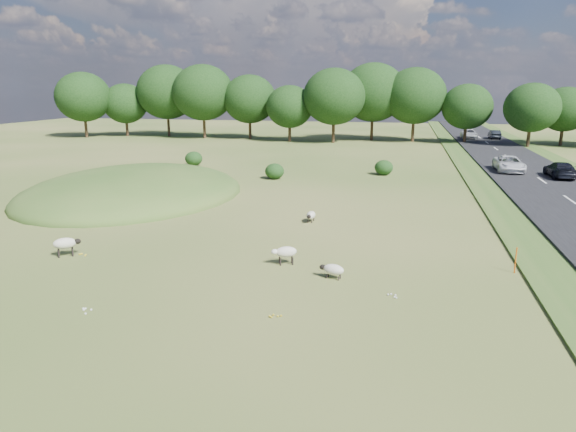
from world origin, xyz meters
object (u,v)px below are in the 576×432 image
object	(u,v)px
marker_post	(516,260)
sheep_0	(311,215)
sheep_2	(333,269)
car_5	(509,164)
car_1	(469,134)
sheep_1	(285,252)
car_0	(560,170)
car_3	(494,134)
sheep_3	(66,243)

from	to	relation	value
marker_post	sheep_0	distance (m)	12.49
sheep_2	car_5	distance (m)	33.63
car_1	sheep_0	bearing A→B (deg)	-105.51
sheep_0	sheep_1	bearing A→B (deg)	4.77
car_0	sheep_1	bearing A→B (deg)	55.31
car_1	car_3	xyz separation A→B (m)	(3.80, 0.26, -0.03)
sheep_0	car_5	xyz separation A→B (m)	(15.27, 21.91, 0.55)
marker_post	car_5	size ratio (longest dim) A/B	0.23
car_1	car_5	size ratio (longest dim) A/B	0.96
car_1	marker_post	bearing A→B (deg)	-94.45
sheep_3	car_5	size ratio (longest dim) A/B	0.25
marker_post	car_3	size ratio (longest dim) A/B	0.30
sheep_3	car_3	distance (m)	70.89
marker_post	car_3	xyz separation A→B (m)	(8.61, 62.13, 0.32)
sheep_2	sheep_3	size ratio (longest dim) A/B	0.90
marker_post	sheep_0	xyz separation A→B (m)	(-10.46, 6.82, -0.18)
marker_post	sheep_3	bearing A→B (deg)	-173.81
marker_post	car_3	distance (m)	62.72
sheep_3	car_5	world-z (taller)	car_5
sheep_3	car_3	size ratio (longest dim) A/B	0.32
car_1	car_3	bearing A→B (deg)	3.88
sheep_2	car_0	distance (m)	32.95
sheep_3	car_5	xyz separation A→B (m)	(25.82, 31.01, 0.32)
marker_post	car_0	xyz separation A→B (m)	(8.61, 26.12, 0.34)
sheep_3	car_0	size ratio (longest dim) A/B	0.27
sheep_2	car_5	world-z (taller)	car_5
car_5	sheep_2	bearing A→B (deg)	-112.10
sheep_2	car_0	world-z (taller)	car_0
sheep_1	car_1	bearing A→B (deg)	-126.15
car_3	sheep_3	bearing A→B (deg)	65.30
car_1	sheep_1	bearing A→B (deg)	-103.44
sheep_0	car_3	world-z (taller)	car_3
sheep_3	marker_post	bearing A→B (deg)	-27.50
sheep_3	car_0	bearing A→B (deg)	10.11
sheep_0	sheep_3	distance (m)	13.93
sheep_0	car_5	distance (m)	26.71
sheep_3	car_1	distance (m)	69.15
marker_post	car_0	size ratio (longest dim) A/B	0.25
marker_post	car_1	size ratio (longest dim) A/B	0.24
car_0	car_3	world-z (taller)	car_0
car_1	car_5	distance (m)	33.13
sheep_0	sheep_2	world-z (taller)	sheep_0
sheep_2	marker_post	bearing A→B (deg)	-150.28
marker_post	car_5	bearing A→B (deg)	80.49
car_3	car_1	bearing A→B (deg)	3.88
marker_post	sheep_1	xyz separation A→B (m)	(-10.24, -1.12, 0.01)
marker_post	sheep_1	bearing A→B (deg)	-173.77
marker_post	car_3	world-z (taller)	car_3
sheep_0	car_1	xyz separation A→B (m)	(15.27, 55.04, 0.52)
car_0	car_5	size ratio (longest dim) A/B	0.92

